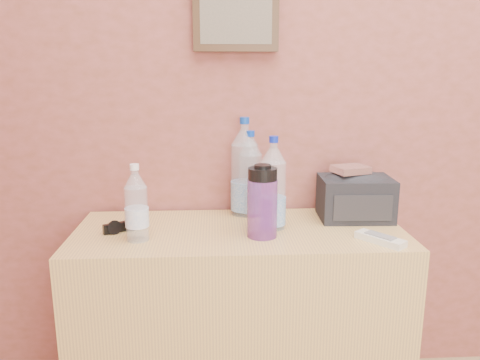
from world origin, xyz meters
name	(u,v)px	position (x,y,z in m)	size (l,w,h in m)	color
picture_frame	(236,14)	(-0.51, 1.98, 1.40)	(0.30, 0.03, 0.25)	#382311
dresser	(239,322)	(-0.51, 1.75, 0.34)	(1.10, 0.46, 0.69)	tan
pet_large_b	(250,178)	(-0.46, 1.91, 0.83)	(0.08, 0.08, 0.31)	silver
pet_large_c	(244,172)	(-0.48, 1.93, 0.85)	(0.10, 0.10, 0.36)	silver
pet_large_d	(273,188)	(-0.39, 1.76, 0.83)	(0.08, 0.08, 0.31)	white
pet_small	(136,207)	(-0.83, 1.67, 0.80)	(0.07, 0.07, 0.24)	white
nalgene_bottle	(262,202)	(-0.44, 1.68, 0.81)	(0.10, 0.10, 0.24)	#753395
sunglasses	(122,227)	(-0.90, 1.75, 0.71)	(0.13, 0.05, 0.03)	black
ac_remote	(380,239)	(-0.08, 1.60, 0.70)	(0.16, 0.05, 0.02)	silver
toiletry_bag	(355,195)	(-0.09, 1.85, 0.77)	(0.25, 0.18, 0.17)	black
foil_packet	(351,169)	(-0.11, 1.84, 0.87)	(0.11, 0.09, 0.02)	silver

